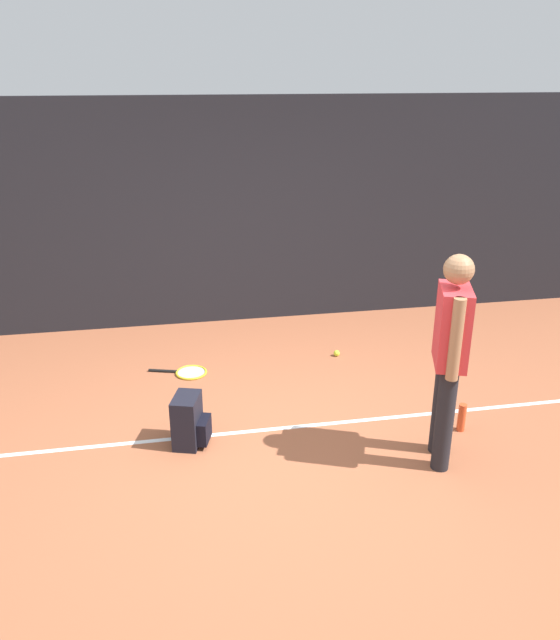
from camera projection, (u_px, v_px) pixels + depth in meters
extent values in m
plane|color=#9E5638|center=(289.00, 451.00, 5.12)|extent=(12.00, 12.00, 0.00)
cube|color=black|center=(240.00, 214.00, 7.36)|extent=(10.00, 0.10, 2.65)
cube|color=white|center=(281.00, 428.00, 5.43)|extent=(9.00, 0.05, 0.00)
cylinder|color=black|center=(444.00, 420.00, 4.75)|extent=(0.14, 0.14, 0.85)
cylinder|color=black|center=(441.00, 405.00, 4.97)|extent=(0.14, 0.14, 0.85)
cube|color=red|center=(452.00, 327.00, 4.59)|extent=(0.34, 0.45, 0.60)
sphere|color=#9E704C|center=(459.00, 269.00, 4.42)|extent=(0.22, 0.22, 0.22)
cylinder|color=#9E704C|center=(456.00, 340.00, 4.39)|extent=(0.09, 0.09, 0.62)
cylinder|color=#9E704C|center=(449.00, 317.00, 4.79)|extent=(0.09, 0.09, 0.62)
cylinder|color=black|center=(163.00, 371.00, 6.44)|extent=(0.30, 0.12, 0.03)
torus|color=gold|center=(191.00, 372.00, 6.41)|extent=(0.40, 0.40, 0.02)
cylinder|color=#B2B2B2|center=(191.00, 372.00, 6.41)|extent=(0.34, 0.34, 0.00)
cube|color=black|center=(187.00, 420.00, 5.14)|extent=(0.28, 0.35, 0.44)
cube|color=black|center=(204.00, 430.00, 5.15)|extent=(0.14, 0.23, 0.20)
sphere|color=#CCE033|center=(337.00, 353.00, 6.80)|extent=(0.07, 0.07, 0.07)
cylinder|color=#D84C26|center=(462.00, 417.00, 5.36)|extent=(0.07, 0.07, 0.25)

